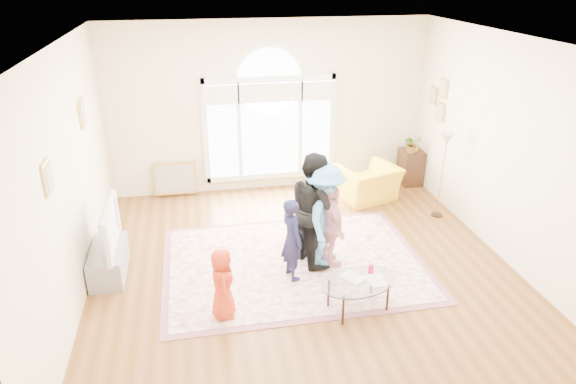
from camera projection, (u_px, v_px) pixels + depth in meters
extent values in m
plane|color=brown|center=(303.00, 265.00, 7.55)|extent=(6.00, 6.00, 0.00)
plane|color=beige|center=(269.00, 108.00, 9.59)|extent=(6.00, 0.00, 6.00)
plane|color=beige|center=(383.00, 292.00, 4.21)|extent=(6.00, 0.00, 6.00)
plane|color=beige|center=(69.00, 180.00, 6.38)|extent=(0.00, 6.00, 6.00)
plane|color=beige|center=(506.00, 150.00, 7.41)|extent=(0.00, 6.00, 6.00)
plane|color=white|center=(306.00, 41.00, 6.25)|extent=(6.00, 6.00, 0.00)
cube|color=white|center=(271.00, 175.00, 10.10)|extent=(2.50, 0.08, 0.10)
cube|color=white|center=(269.00, 79.00, 9.33)|extent=(2.50, 0.08, 0.10)
cube|color=white|center=(205.00, 133.00, 9.51)|extent=(0.10, 0.08, 2.00)
cube|color=white|center=(332.00, 125.00, 9.92)|extent=(0.10, 0.08, 2.00)
cube|color=#C6E2FF|center=(223.00, 132.00, 9.56)|extent=(0.55, 0.02, 1.80)
cube|color=#C6E2FF|center=(316.00, 126.00, 9.87)|extent=(0.55, 0.02, 1.80)
cube|color=#C6E2FF|center=(270.00, 129.00, 9.72)|extent=(1.10, 0.02, 1.80)
cylinder|color=#C6E2FF|center=(269.00, 81.00, 9.35)|extent=(1.20, 0.02, 1.20)
cube|color=white|center=(239.00, 131.00, 9.61)|extent=(0.07, 0.04, 1.80)
cube|color=white|center=(300.00, 127.00, 9.81)|extent=(0.07, 0.04, 1.80)
cube|color=white|center=(221.00, 94.00, 9.20)|extent=(0.65, 0.12, 0.35)
cube|color=white|center=(270.00, 92.00, 9.35)|extent=(1.20, 0.12, 0.35)
cube|color=white|center=(318.00, 90.00, 9.50)|extent=(0.65, 0.12, 0.35)
cube|color=tan|center=(82.00, 113.00, 7.35)|extent=(0.03, 0.34, 0.40)
cube|color=#ADA38E|center=(83.00, 113.00, 7.35)|extent=(0.01, 0.28, 0.34)
cube|color=tan|center=(48.00, 177.00, 5.42)|extent=(0.03, 0.30, 0.36)
cube|color=#ADA38E|center=(49.00, 177.00, 5.42)|extent=(0.01, 0.24, 0.30)
cube|color=tan|center=(444.00, 88.00, 9.06)|extent=(0.03, 0.28, 0.34)
cube|color=#ADA38E|center=(443.00, 88.00, 9.06)|extent=(0.01, 0.22, 0.28)
cube|color=tan|center=(441.00, 112.00, 9.24)|extent=(0.03, 0.28, 0.34)
cube|color=#ADA38E|center=(440.00, 112.00, 9.24)|extent=(0.01, 0.22, 0.28)
cube|color=tan|center=(434.00, 95.00, 9.46)|extent=(0.03, 0.26, 0.32)
cube|color=#ADA38E|center=(433.00, 95.00, 9.46)|extent=(0.01, 0.20, 0.26)
cube|color=beige|center=(294.00, 263.00, 7.59)|extent=(3.60, 2.60, 0.02)
cube|color=#8C5159|center=(294.00, 263.00, 7.59)|extent=(3.80, 2.80, 0.01)
cube|color=gray|center=(109.00, 261.00, 7.26)|extent=(0.45, 1.00, 0.42)
imported|color=black|center=(103.00, 228.00, 7.04)|extent=(0.15, 1.13, 0.65)
cube|color=#5ADEC0|center=(110.00, 227.00, 7.06)|extent=(0.02, 0.92, 0.52)
ellipsoid|color=silver|center=(359.00, 282.00, 6.43)|extent=(1.14, 0.87, 0.02)
cylinder|color=black|center=(372.00, 282.00, 6.79)|extent=(0.03, 0.03, 0.40)
cylinder|color=black|center=(329.00, 294.00, 6.55)|extent=(0.03, 0.03, 0.40)
cylinder|color=black|center=(388.00, 298.00, 6.48)|extent=(0.03, 0.03, 0.40)
cylinder|color=black|center=(343.00, 311.00, 6.24)|extent=(0.03, 0.03, 0.40)
imported|color=#B2A58C|center=(347.00, 281.00, 6.41)|extent=(0.34, 0.36, 0.03)
imported|color=#B2A58C|center=(368.00, 282.00, 6.40)|extent=(0.23, 0.30, 0.02)
cylinder|color=#BF0E36|center=(371.00, 269.00, 6.57)|extent=(0.07, 0.07, 0.12)
imported|color=gold|center=(368.00, 183.00, 9.53)|extent=(1.24, 1.15, 0.66)
cube|color=black|center=(410.00, 167.00, 10.25)|extent=(0.40, 0.50, 0.70)
cylinder|color=black|center=(437.00, 215.00, 9.05)|extent=(0.20, 0.20, 0.02)
cylinder|color=gold|center=(441.00, 180.00, 8.78)|extent=(0.02, 0.02, 1.35)
cone|color=#CCB284|center=(447.00, 140.00, 8.48)|extent=(0.28, 0.28, 0.22)
cylinder|color=white|center=(409.00, 170.00, 10.11)|extent=(0.20, 0.20, 0.70)
imported|color=#33722D|center=(412.00, 144.00, 9.89)|extent=(0.37, 0.34, 0.37)
cube|color=tan|center=(177.00, 195.00, 9.83)|extent=(0.80, 0.14, 0.62)
imported|color=red|center=(222.00, 284.00, 6.26)|extent=(0.30, 0.46, 0.94)
imported|color=#181939|center=(292.00, 239.00, 7.01)|extent=(0.39, 0.49, 1.19)
imported|color=black|center=(314.00, 208.00, 7.34)|extent=(0.79, 0.93, 1.68)
imported|color=pink|center=(331.00, 226.00, 7.30)|extent=(0.43, 0.77, 1.25)
imported|color=#5099D1|center=(325.00, 215.00, 7.28)|extent=(0.91, 1.14, 1.55)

